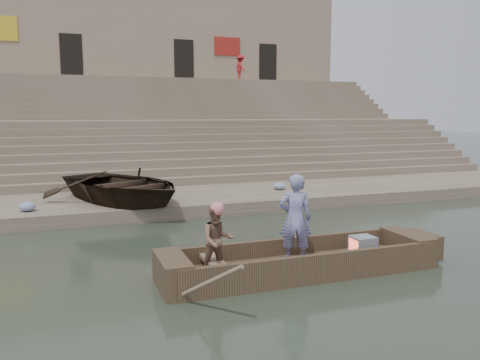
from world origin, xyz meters
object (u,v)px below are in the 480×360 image
main_rowboat (300,268)px  television (362,246)px  rowing_man (217,240)px  standing_man (295,219)px  pedestrian (240,68)px  beached_rowboat (123,185)px

main_rowboat → television: size_ratio=10.87×
rowing_man → television: 3.19m
standing_man → television: 1.68m
television → pedestrian: 22.31m
rowing_man → television: rowing_man is taller
rowing_man → beached_rowboat: rowing_man is taller
rowing_man → beached_rowboat: bearing=99.7°
main_rowboat → rowing_man: (-1.73, -0.09, 0.75)m
standing_man → beached_rowboat: size_ratio=0.35×
standing_man → pedestrian: pedestrian is taller
standing_man → pedestrian: size_ratio=1.11×
standing_man → beached_rowboat: bearing=-48.0°
beached_rowboat → pedestrian: size_ratio=3.17×
rowing_man → television: size_ratio=2.76×
television → pedestrian: size_ratio=0.29×
beached_rowboat → television: bearing=-86.5°
main_rowboat → standing_man: standing_man is taller
main_rowboat → television: bearing=0.0°
beached_rowboat → rowing_man: bearing=-109.8°
television → beached_rowboat: size_ratio=0.09×
television → beached_rowboat: 7.97m
beached_rowboat → standing_man: bearing=-96.8°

